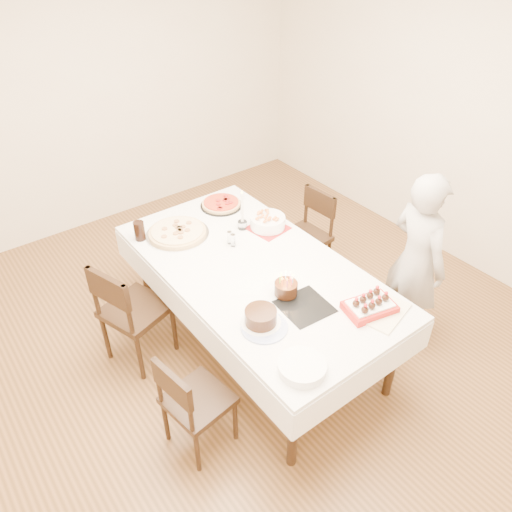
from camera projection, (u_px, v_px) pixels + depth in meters
floor at (256, 345)px, 3.90m from camera, size 5.00×5.00×0.00m
wall_back at (96, 90)px, 4.70m from camera, size 4.50×0.04×2.70m
wall_right at (469, 114)px, 4.19m from camera, size 0.04×5.00×2.70m
dining_table at (256, 307)px, 3.70m from camera, size 1.27×2.21×0.75m
chair_right_savory at (304, 238)px, 4.38m from camera, size 0.44×0.44×0.82m
chair_left_savory at (136, 310)px, 3.58m from camera, size 0.57×0.57×0.88m
chair_left_dessert at (198, 400)px, 3.01m from camera, size 0.45×0.45×0.77m
person at (416, 262)px, 3.60m from camera, size 0.42×0.56×1.41m
pizza_white at (177, 232)px, 3.79m from camera, size 0.61×0.61×0.04m
pizza_pepperoni at (221, 204)px, 4.13m from camera, size 0.38×0.38×0.04m
red_placemat at (268, 228)px, 3.87m from camera, size 0.30×0.30×0.01m
pasta_bowl at (268, 222)px, 3.86m from camera, size 0.28×0.28×0.09m
taper_candle at (242, 210)px, 3.78m from camera, size 0.09×0.09×0.34m
shaker_pair at (233, 240)px, 3.65m from camera, size 0.09×0.09×0.10m
cola_glass at (139, 231)px, 3.71m from camera, size 0.09×0.09×0.15m
layer_cake at (261, 317)px, 3.00m from camera, size 0.29×0.29×0.10m
cake_board at (305, 307)px, 3.15m from camera, size 0.32×0.32×0.01m
birthday_cake at (286, 284)px, 3.19m from camera, size 0.19×0.19×0.15m
strawberry_box at (370, 306)px, 3.09m from camera, size 0.35×0.27×0.08m
box_lid at (384, 313)px, 3.10m from camera, size 0.38×0.30×0.03m
plate_stack at (302, 367)px, 2.71m from camera, size 0.28×0.28×0.06m
china_plate at (264, 327)px, 2.99m from camera, size 0.37×0.37×0.01m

